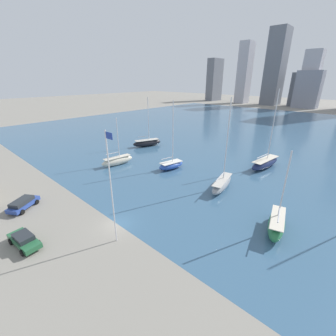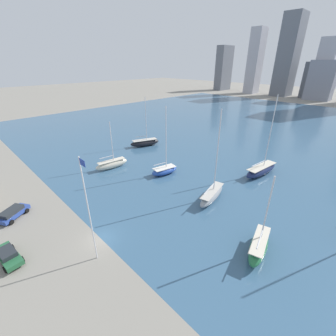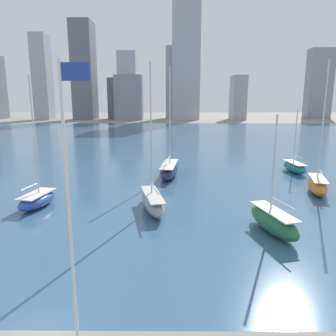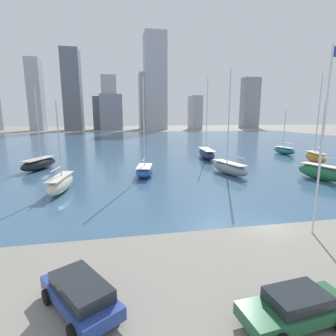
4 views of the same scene
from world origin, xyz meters
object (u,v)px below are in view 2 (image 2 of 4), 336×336
Objects in this scene: flag_pole at (89,209)px; parked_wagon_blue at (13,213)px; sailboat_navy at (261,170)px; parked_sedan_green at (8,255)px; sailboat_blue at (164,170)px; sailboat_black at (145,142)px; sailboat_gray at (212,194)px; sailboat_green at (259,246)px; sailboat_cream at (112,164)px.

flag_pole is 2.70× the size of parked_wagon_blue.
sailboat_navy is 46.11m from parked_sedan_green.
sailboat_black is (-17.10, 8.60, 0.10)m from sailboat_blue.
sailboat_gray reaches higher than sailboat_blue.
sailboat_blue is at bearing -5.37° from sailboat_black.
parked_sedan_green is (-9.71, -28.94, -0.26)m from sailboat_gray.
sailboat_green is (13.71, 15.07, -6.22)m from flag_pole.
parked_wagon_blue is (-16.62, -5.22, -6.50)m from flag_pole.
sailboat_blue is 20.92m from sailboat_navy.
sailboat_blue is 25.54m from sailboat_green.
parked_sedan_green is at bearing -51.66° from sailboat_cream.
sailboat_cream is 0.99× the size of sailboat_green.
sailboat_navy is (14.94, 14.64, 0.18)m from sailboat_blue.
parked_wagon_blue is (-9.26, 2.64, 0.05)m from parked_sedan_green.
sailboat_green is (41.63, -15.69, 0.10)m from sailboat_black.
parked_sedan_green is (-7.37, -7.86, -6.55)m from flag_pole.
sailboat_gray is at bearing 22.08° from parked_wagon_blue.
sailboat_navy is (1.78, 15.72, 0.05)m from sailboat_gray.
sailboat_green reaches higher than parked_sedan_green.
parked_wagon_blue is at bearing -69.48° from sailboat_cream.
parked_sedan_green is at bearing -48.05° from parked_wagon_blue.
parked_sedan_green is (-11.49, -44.66, -0.30)m from sailboat_navy.
sailboat_navy reaches higher than flag_pole.
sailboat_cream is 27.47m from parked_sedan_green.
sailboat_navy reaches higher than sailboat_black.
sailboat_black is 1.29× the size of sailboat_cream.
flag_pole reaches higher than sailboat_cream.
sailboat_cream is at bearing 143.94° from flag_pole.
sailboat_black is at bearing 145.14° from sailboat_green.
sailboat_black is 0.87× the size of sailboat_gray.
sailboat_blue is 13.21m from sailboat_gray.
sailboat_gray is 15.82m from sailboat_navy.
sailboat_black is at bearing 132.22° from flag_pole.
sailboat_navy is at bearing 31.60° from parked_wagon_blue.
sailboat_blue is 1.36× the size of sailboat_cream.
flag_pole is at bearing -89.51° from sailboat_navy.
sailboat_gray reaches higher than sailboat_green.
sailboat_cream is at bearing 24.98° from parked_sedan_green.
flag_pole is 37.55m from sailboat_navy.
sailboat_green is (11.37, -6.01, 0.07)m from sailboat_gray.
sailboat_blue is 30.22m from parked_sedan_green.
sailboat_gray reaches higher than sailboat_cream.
sailboat_blue reaches higher than flag_pole.
parked_sedan_green is at bearing -133.15° from flag_pole.
sailboat_navy is at bearing -20.48° from parked_sedan_green.
sailboat_navy reaches higher than sailboat_blue.
sailboat_black is 44.49m from sailboat_green.
sailboat_black is 2.71× the size of parked_wagon_blue.
sailboat_blue is 2.86× the size of parked_wagon_blue.
sailboat_blue is at bearing 149.68° from sailboat_green.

